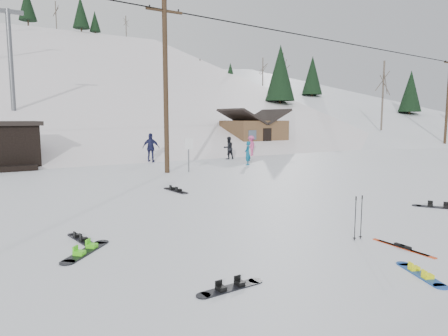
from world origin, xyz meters
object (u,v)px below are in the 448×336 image
cabin (254,134)px  hero_skis (403,247)px  utility_pole (166,84)px  hero_snowboard (421,274)px

cabin → hero_skis: (-13.61, -24.47, -1.46)m
hero_skis → utility_pole: bearing=89.4°
cabin → utility_pole: bearing=-142.4°
utility_pole → cabin: 16.71m
utility_pole → hero_snowboard: bearing=-96.3°
utility_pole → hero_skis: 15.22m
utility_pole → hero_skis: (-0.61, -14.48, -4.66)m
cabin → hero_skis: 28.04m
cabin → hero_skis: bearing=-119.1°
utility_pole → hero_skis: bearing=-92.4°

